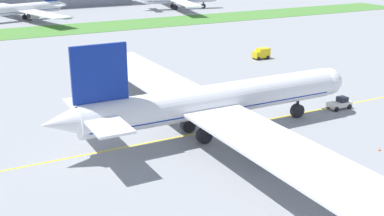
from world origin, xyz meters
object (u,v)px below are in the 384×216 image
object	(u,v)px
airliner_foreground	(211,102)
parked_airliner_far_centre	(21,9)
pushback_tug	(340,103)
ground_crew_wingwalker_port	(307,181)
service_truck_fuel_bowser	(89,77)
service_truck_baggage_loader	(262,53)
traffic_cone_near_nose	(380,149)

from	to	relation	value
airliner_foreground	parked_airliner_far_centre	xyz separation A→B (m)	(-4.77, 142.30, -0.96)
pushback_tug	ground_crew_wingwalker_port	size ratio (longest dim) A/B	3.64
airliner_foreground	pushback_tug	xyz separation A→B (m)	(27.51, 0.14, -4.48)
service_truck_fuel_bowser	parked_airliner_far_centre	distance (m)	103.84
service_truck_fuel_bowser	airliner_foreground	bearing A→B (deg)	-77.72
pushback_tug	service_truck_baggage_loader	size ratio (longest dim) A/B	1.42
pushback_tug	ground_crew_wingwalker_port	distance (m)	33.95
service_truck_baggage_loader	service_truck_fuel_bowser	bearing A→B (deg)	-177.04
service_truck_baggage_loader	parked_airliner_far_centre	size ratio (longest dim) A/B	0.07
traffic_cone_near_nose	service_truck_fuel_bowser	distance (m)	62.15
ground_crew_wingwalker_port	traffic_cone_near_nose	xyz separation A→B (m)	(17.33, 4.17, -0.78)
traffic_cone_near_nose	pushback_tug	bearing A→B (deg)	63.27
service_truck_baggage_loader	pushback_tug	bearing A→B (deg)	-105.79
airliner_foreground	ground_crew_wingwalker_port	xyz separation A→B (m)	(1.37, -21.52, -4.42)
parked_airliner_far_centre	pushback_tug	bearing A→B (deg)	-77.21
pushback_tug	service_truck_fuel_bowser	world-z (taller)	service_truck_fuel_bowser
pushback_tug	parked_airliner_far_centre	bearing A→B (deg)	102.79
traffic_cone_near_nose	service_truck_fuel_bowser	size ratio (longest dim) A/B	0.10
service_truck_fuel_bowser	pushback_tug	bearing A→B (deg)	-46.95
ground_crew_wingwalker_port	parked_airliner_far_centre	world-z (taller)	parked_airliner_far_centre
pushback_tug	service_truck_fuel_bowser	size ratio (longest dim) A/B	1.12
airliner_foreground	service_truck_baggage_loader	distance (m)	56.79
ground_crew_wingwalker_port	service_truck_fuel_bowser	bearing A→B (deg)	99.23
airliner_foreground	service_truck_fuel_bowser	distance (m)	39.68
ground_crew_wingwalker_port	parked_airliner_far_centre	xyz separation A→B (m)	(-6.14, 163.82, 3.46)
traffic_cone_near_nose	parked_airliner_far_centre	distance (m)	161.43
traffic_cone_near_nose	service_truck_baggage_loader	size ratio (longest dim) A/B	0.13
pushback_tug	service_truck_baggage_loader	xyz separation A→B (m)	(11.56, 40.88, 0.51)
airliner_foreground	parked_airliner_far_centre	distance (m)	142.38
pushback_tug	service_truck_fuel_bowser	xyz separation A→B (m)	(-35.90, 38.43, 0.38)
pushback_tug	ground_crew_wingwalker_port	xyz separation A→B (m)	(-26.14, -21.66, 0.06)
pushback_tug	service_truck_baggage_loader	world-z (taller)	service_truck_baggage_loader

